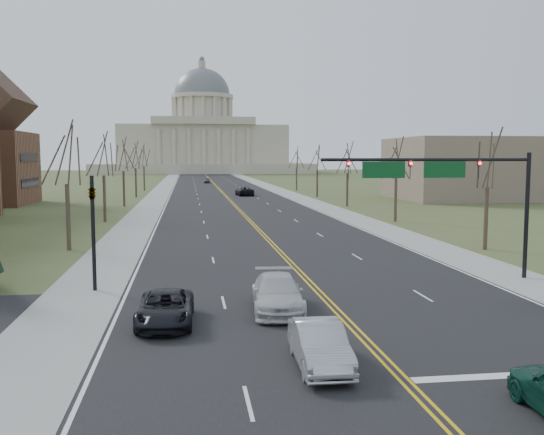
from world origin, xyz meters
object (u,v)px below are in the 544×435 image
object	(u,v)px
signal_mast	(443,178)
car_sb_inner_lead	(320,345)
car_sb_inner_second	(278,293)
car_far_nb	(244,191)
car_sb_outer_lead	(165,308)
signal_left	(93,220)
car_far_sb	(207,180)

from	to	relation	value
signal_mast	car_sb_inner_lead	world-z (taller)	signal_mast
car_sb_inner_second	car_far_nb	world-z (taller)	car_far_nb
car_sb_outer_lead	car_sb_inner_second	distance (m)	5.20
car_sb_inner_second	car_far_nb	distance (m)	81.40
car_sb_inner_second	signal_left	bearing A→B (deg)	153.34
car_sb_inner_second	car_sb_inner_lead	bearing A→B (deg)	-82.95
car_far_sb	signal_left	bearing A→B (deg)	-92.33
signal_left	car_sb_inner_lead	bearing A→B (deg)	-54.57
car_sb_inner_second	car_far_sb	world-z (taller)	car_sb_inner_second
car_sb_inner_lead	car_far_nb	world-z (taller)	car_far_nb
car_sb_outer_lead	car_far_sb	xyz separation A→B (m)	(5.98, 134.48, 0.03)
car_sb_outer_lead	car_far_nb	bearing A→B (deg)	84.18
car_sb_inner_lead	car_sb_outer_lead	bearing A→B (deg)	133.07
car_sb_inner_lead	car_far_nb	bearing A→B (deg)	87.62
signal_mast	car_far_sb	world-z (taller)	signal_mast
car_far_nb	signal_left	bearing A→B (deg)	74.42
signal_mast	signal_left	size ratio (longest dim) A/B	2.02
car_sb_outer_lead	car_far_nb	xyz separation A→B (m)	(10.98, 82.76, 0.13)
signal_mast	car_far_sb	xyz separation A→B (m)	(-9.08, 127.53, -5.04)
car_sb_outer_lead	car_sb_inner_second	xyz separation A→B (m)	(4.96, 1.58, 0.11)
signal_mast	car_far_nb	size ratio (longest dim) A/B	2.08
car_sb_outer_lead	car_sb_inner_second	world-z (taller)	car_sb_inner_second
signal_mast	car_sb_inner_second	world-z (taller)	signal_mast
car_sb_inner_second	car_far_nb	size ratio (longest dim) A/B	0.94
signal_mast	car_sb_inner_lead	distance (m)	16.92
signal_mast	car_sb_inner_second	distance (m)	12.48
car_sb_outer_lead	car_far_sb	distance (m)	134.62
car_far_sb	signal_mast	bearing A→B (deg)	-83.83
signal_left	car_far_sb	world-z (taller)	signal_left
car_sb_inner_second	car_far_sb	size ratio (longest dim) A/B	1.31
signal_left	car_sb_inner_second	xyz separation A→B (m)	(8.84, -5.38, -2.91)
car_far_nb	car_far_sb	bearing A→B (deg)	-88.97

